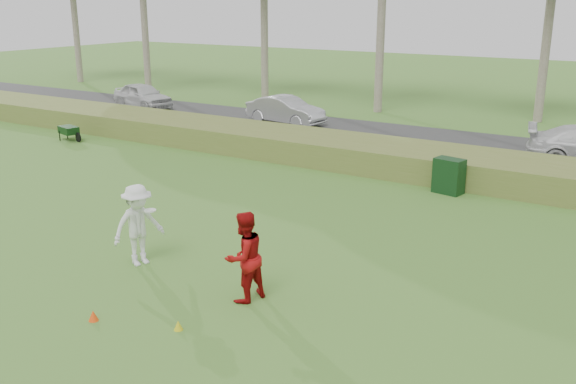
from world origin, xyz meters
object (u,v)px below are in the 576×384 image
Objects in this scene: cone_orange at (93,316)px; car_mid at (286,110)px; player_white at (138,225)px; utility_cabinet at (449,176)px; cone_yellow at (178,325)px; player_red at (244,257)px; car_left at (143,96)px.

cone_orange is 0.05× the size of car_mid.
player_white is 17.40m from car_mid.
cone_yellow is at bearing -86.25° from utility_cabinet.
player_white is at bearing 115.34° from cone_orange.
player_red reaches higher than cone_orange.
cone_yellow is at bearing 19.67° from cone_orange.
player_red is at bearing 49.09° from cone_orange.
cone_yellow is at bearing -104.51° from player_white.
utility_cabinet is at bearing -172.90° from player_red.
cone_yellow is (-0.33, -1.67, -0.85)m from player_red.
cone_yellow is 0.05× the size of car_left.
cone_orange is 1.72m from cone_yellow.
car_mid is at bearing -136.86° from player_red.
player_white is at bearing -80.60° from player_red.
player_white reaches higher than player_red.
player_red is at bearing -85.56° from utility_cabinet.
cone_orange is at bearing -152.43° from car_mid.
car_left is at bearing 97.35° from car_mid.
car_left is 1.00× the size of car_mid.
utility_cabinet is at bearing -117.70° from car_mid.
utility_cabinet is (1.12, 9.52, -0.39)m from player_red.
player_red is 9.99× the size of cone_yellow.
car_mid is at bearing 40.55° from player_white.
cone_yellow is 0.05× the size of car_mid.
car_left is at bearing -117.64° from player_red.
cone_yellow is at bearing -122.18° from car_left.
player_red is 9.01× the size of cone_orange.
cone_yellow is (1.62, 0.58, -0.01)m from cone_orange.
car_mid is (9.22, 0.18, -0.02)m from car_left.
player_red is 9.59m from utility_cabinet.
player_red is at bearing -144.43° from car_mid.
car_left is at bearing 63.53° from player_white.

